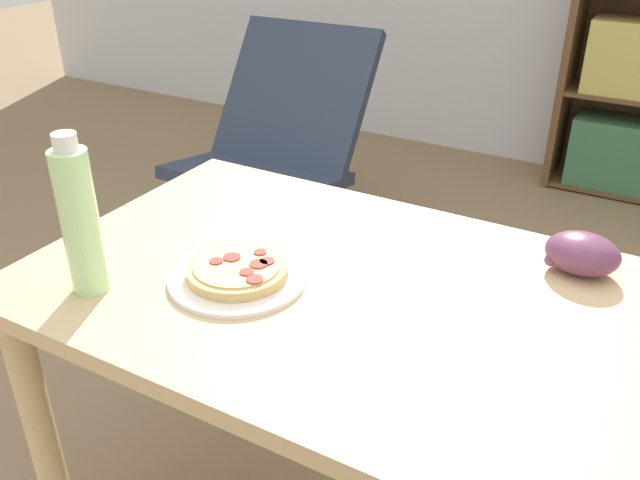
# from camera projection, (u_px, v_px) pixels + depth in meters

# --- Properties ---
(dining_table) EXTENTS (1.13, 0.76, 0.77)m
(dining_table) POSITION_uv_depth(u_px,v_px,m) (330.00, 332.00, 1.31)
(dining_table) COLOR #D1B27F
(dining_table) RESTS_ON ground_plane
(pizza_on_plate) EXTENTS (0.26, 0.26, 0.04)m
(pizza_on_plate) POSITION_uv_depth(u_px,v_px,m) (238.00, 273.00, 1.25)
(pizza_on_plate) COLOR white
(pizza_on_plate) RESTS_ON dining_table
(grape_bunch) EXTENTS (0.14, 0.11, 0.08)m
(grape_bunch) POSITION_uv_depth(u_px,v_px,m) (582.00, 253.00, 1.26)
(grape_bunch) COLOR #6B3856
(grape_bunch) RESTS_ON dining_table
(drink_bottle) EXTENTS (0.07, 0.07, 0.30)m
(drink_bottle) POSITION_uv_depth(u_px,v_px,m) (80.00, 220.00, 1.16)
(drink_bottle) COLOR #B7EAA3
(drink_bottle) RESTS_ON dining_table
(lounge_chair_near) EXTENTS (0.65, 0.78, 0.88)m
(lounge_chair_near) POSITION_uv_depth(u_px,v_px,m) (276.00, 181.00, 2.85)
(lounge_chair_near) COLOR black
(lounge_chair_near) RESTS_ON ground_plane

